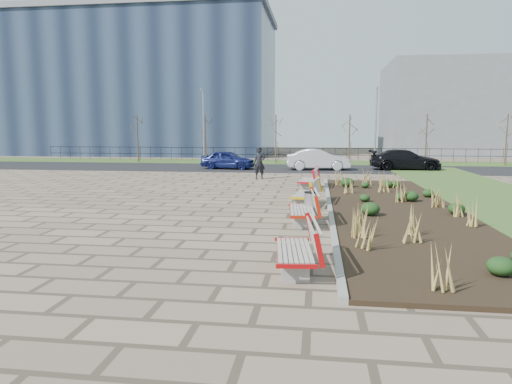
# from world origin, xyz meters

# --- Properties ---
(ground) EXTENTS (120.00, 120.00, 0.00)m
(ground) POSITION_xyz_m (0.00, 0.00, 0.00)
(ground) COLOR #7E6C56
(ground) RESTS_ON ground
(planting_bed) EXTENTS (4.50, 18.00, 0.10)m
(planting_bed) POSITION_xyz_m (6.25, 5.00, 0.05)
(planting_bed) COLOR black
(planting_bed) RESTS_ON ground
(planting_curb) EXTENTS (0.16, 18.00, 0.15)m
(planting_curb) POSITION_xyz_m (3.92, 5.00, 0.07)
(planting_curb) COLOR gray
(planting_curb) RESTS_ON ground
(grass_verge_far) EXTENTS (80.00, 5.00, 0.04)m
(grass_verge_far) POSITION_xyz_m (0.00, 28.00, 0.02)
(grass_verge_far) COLOR #33511E
(grass_verge_far) RESTS_ON ground
(road) EXTENTS (80.00, 7.00, 0.02)m
(road) POSITION_xyz_m (0.00, 22.00, 0.01)
(road) COLOR black
(road) RESTS_ON ground
(bench_a) EXTENTS (1.11, 2.18, 1.00)m
(bench_a) POSITION_xyz_m (3.00, -2.25, 0.50)
(bench_a) COLOR #AA0B0D
(bench_a) RESTS_ON ground
(bench_b) EXTENTS (1.06, 2.16, 1.00)m
(bench_b) POSITION_xyz_m (3.00, 2.44, 0.50)
(bench_b) COLOR #B61F0C
(bench_b) RESTS_ON ground
(bench_c) EXTENTS (1.18, 2.20, 1.00)m
(bench_c) POSITION_xyz_m (3.00, 5.96, 0.50)
(bench_c) COLOR gold
(bench_c) RESTS_ON ground
(bench_d) EXTENTS (1.09, 2.17, 1.00)m
(bench_d) POSITION_xyz_m (3.00, 10.74, 0.50)
(bench_d) COLOR red
(bench_d) RESTS_ON ground
(litter_bin) EXTENTS (0.44, 0.44, 0.91)m
(litter_bin) POSITION_xyz_m (3.27, 3.09, 0.46)
(litter_bin) COLOR #B2B2B7
(litter_bin) RESTS_ON ground
(pedestrian) EXTENTS (0.69, 0.46, 1.86)m
(pedestrian) POSITION_xyz_m (0.11, 14.88, 0.93)
(pedestrian) COLOR black
(pedestrian) RESTS_ON ground
(car_blue) EXTENTS (4.04, 2.03, 1.32)m
(car_blue) POSITION_xyz_m (-2.96, 20.93, 0.68)
(car_blue) COLOR navy
(car_blue) RESTS_ON road
(car_silver) EXTENTS (4.54, 1.93, 1.46)m
(car_silver) POSITION_xyz_m (3.50, 21.06, 0.75)
(car_silver) COLOR silver
(car_silver) RESTS_ON road
(car_black) EXTENTS (4.96, 2.12, 1.42)m
(car_black) POSITION_xyz_m (9.60, 21.93, 0.73)
(car_black) COLOR black
(car_black) RESTS_ON road
(tree_a) EXTENTS (1.40, 1.40, 4.00)m
(tree_a) POSITION_xyz_m (-12.00, 26.50, 2.04)
(tree_a) COLOR #4C3D2D
(tree_a) RESTS_ON grass_verge_far
(tree_b) EXTENTS (1.40, 1.40, 4.00)m
(tree_b) POSITION_xyz_m (-6.00, 26.50, 2.04)
(tree_b) COLOR #4C3D2D
(tree_b) RESTS_ON grass_verge_far
(tree_c) EXTENTS (1.40, 1.40, 4.00)m
(tree_c) POSITION_xyz_m (0.00, 26.50, 2.04)
(tree_c) COLOR #4C3D2D
(tree_c) RESTS_ON grass_verge_far
(tree_d) EXTENTS (1.40, 1.40, 4.00)m
(tree_d) POSITION_xyz_m (6.00, 26.50, 2.04)
(tree_d) COLOR #4C3D2D
(tree_d) RESTS_ON grass_verge_far
(tree_e) EXTENTS (1.40, 1.40, 4.00)m
(tree_e) POSITION_xyz_m (12.00, 26.50, 2.04)
(tree_e) COLOR #4C3D2D
(tree_e) RESTS_ON grass_verge_far
(tree_f) EXTENTS (1.40, 1.40, 4.00)m
(tree_f) POSITION_xyz_m (18.00, 26.50, 2.04)
(tree_f) COLOR #4C3D2D
(tree_f) RESTS_ON grass_verge_far
(lamp_west) EXTENTS (0.24, 0.60, 6.00)m
(lamp_west) POSITION_xyz_m (-6.00, 26.00, 3.04)
(lamp_west) COLOR gray
(lamp_west) RESTS_ON grass_verge_far
(lamp_east) EXTENTS (0.24, 0.60, 6.00)m
(lamp_east) POSITION_xyz_m (8.00, 26.00, 3.04)
(lamp_east) COLOR gray
(lamp_east) RESTS_ON grass_verge_far
(railing_fence) EXTENTS (44.00, 0.10, 1.20)m
(railing_fence) POSITION_xyz_m (0.00, 29.50, 0.64)
(railing_fence) COLOR black
(railing_fence) RESTS_ON grass_verge_far
(building_glass) EXTENTS (40.00, 14.00, 15.00)m
(building_glass) POSITION_xyz_m (-22.00, 40.00, 7.50)
(building_glass) COLOR #192338
(building_glass) RESTS_ON ground
(building_grey) EXTENTS (18.00, 12.00, 10.00)m
(building_grey) POSITION_xyz_m (20.00, 42.00, 5.00)
(building_grey) COLOR slate
(building_grey) RESTS_ON ground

